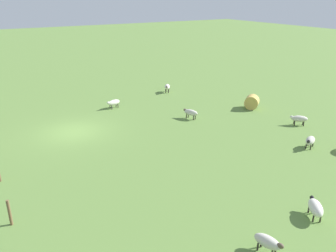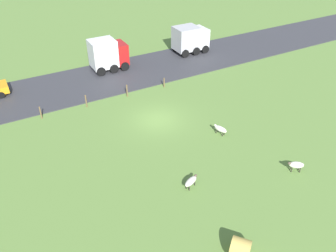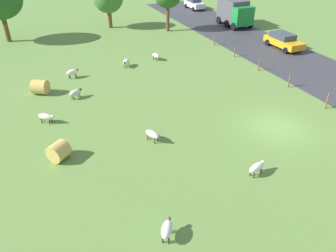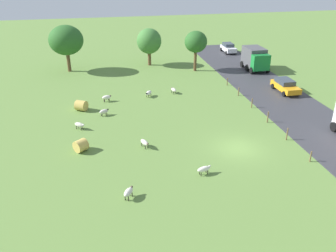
# 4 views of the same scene
# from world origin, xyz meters

# --- Properties ---
(ground_plane) EXTENTS (160.00, 160.00, 0.00)m
(ground_plane) POSITION_xyz_m (0.00, 0.00, 0.00)
(ground_plane) COLOR olive
(sheep_0) EXTENTS (1.15, 0.86, 0.72)m
(sheep_0) POSITION_xyz_m (-11.66, 9.91, 0.47)
(sheep_0) COLOR beige
(sheep_0) RESTS_ON ground_plane
(sheep_1) EXTENTS (0.72, 1.18, 0.71)m
(sheep_1) POSITION_xyz_m (-2.68, 15.17, 0.48)
(sheep_1) COLOR beige
(sheep_1) RESTS_ON ground_plane
(sheep_2) EXTENTS (1.10, 1.24, 0.74)m
(sheep_2) POSITION_xyz_m (-5.97, 14.65, 0.48)
(sheep_2) COLOR silver
(sheep_2) RESTS_ON ground_plane
(sheep_3) EXTENTS (1.29, 0.74, 0.70)m
(sheep_3) POSITION_xyz_m (-4.32, -3.44, 0.48)
(sheep_3) COLOR silver
(sheep_3) RESTS_ON ground_plane
(sheep_4) EXTENTS (1.18, 0.73, 0.79)m
(sheep_4) POSITION_xyz_m (-11.18, 14.05, 0.53)
(sheep_4) COLOR silver
(sheep_4) RESTS_ON ground_plane
(sheep_5) EXTENTS (0.97, 1.12, 0.78)m
(sheep_5) POSITION_xyz_m (-10.55, -5.34, 0.54)
(sheep_5) COLOR silver
(sheep_5) RESTS_ON ground_plane
(sheep_6) EXTENTS (1.16, 1.08, 0.72)m
(sheep_6) POSITION_xyz_m (-14.22, 6.96, 0.49)
(sheep_6) COLOR beige
(sheep_6) RESTS_ON ground_plane
(sheep_7) EXTENTS (0.85, 1.28, 0.72)m
(sheep_7) POSITION_xyz_m (-8.33, 1.90, 0.50)
(sheep_7) COLOR beige
(sheep_7) RESTS_ON ground_plane
(hay_bale_0) EXTENTS (1.48, 1.50, 1.11)m
(hay_bale_0) POSITION_xyz_m (-14.02, 2.39, 0.55)
(hay_bale_0) COLOR tan
(hay_bale_0) RESTS_ON ground_plane
(hay_bale_1) EXTENTS (1.61, 1.61, 1.17)m
(hay_bale_1) POSITION_xyz_m (-14.10, 11.90, 0.58)
(hay_bale_1) COLOR tan
(hay_bale_1) RESTS_ON ground_plane
(fence_post_1) EXTENTS (0.12, 0.12, 1.23)m
(fence_post_1) POSITION_xyz_m (5.10, 0.62, 0.62)
(fence_post_1) COLOR brown
(fence_post_1) RESTS_ON ground_plane
(fence_post_2) EXTENTS (0.12, 0.12, 1.21)m
(fence_post_2) POSITION_xyz_m (5.10, 4.65, 0.60)
(fence_post_2) COLOR brown
(fence_post_2) RESTS_ON ground_plane
(fence_post_3) EXTENTS (0.12, 0.12, 1.16)m
(fence_post_3) POSITION_xyz_m (5.10, 8.68, 0.58)
(fence_post_3) COLOR brown
(fence_post_3) RESTS_ON ground_plane
(fence_post_4) EXTENTS (0.12, 0.12, 1.06)m
(fence_post_4) POSITION_xyz_m (5.10, 12.72, 0.53)
(fence_post_4) COLOR brown
(fence_post_4) RESTS_ON ground_plane
(fence_post_5) EXTENTS (0.12, 0.12, 1.02)m
(fence_post_5) POSITION_xyz_m (5.10, 16.75, 0.51)
(fence_post_5) COLOR brown
(fence_post_5) RESTS_ON ground_plane
(truck_2) EXTENTS (2.89, 4.92, 3.29)m
(truck_2) POSITION_xyz_m (11.66, 22.72, 1.83)
(truck_2) COLOR #197F33
(truck_2) RESTS_ON road_strip
(car_0) EXTENTS (2.17, 4.56, 1.56)m
(car_0) POSITION_xyz_m (11.47, 12.80, 0.87)
(car_0) COLOR orange
(car_0) RESTS_ON road_strip
(car_1) EXTENTS (1.98, 4.02, 1.62)m
(car_1) POSITION_xyz_m (11.57, 33.77, 0.90)
(car_1) COLOR silver
(car_1) RESTS_ON road_strip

